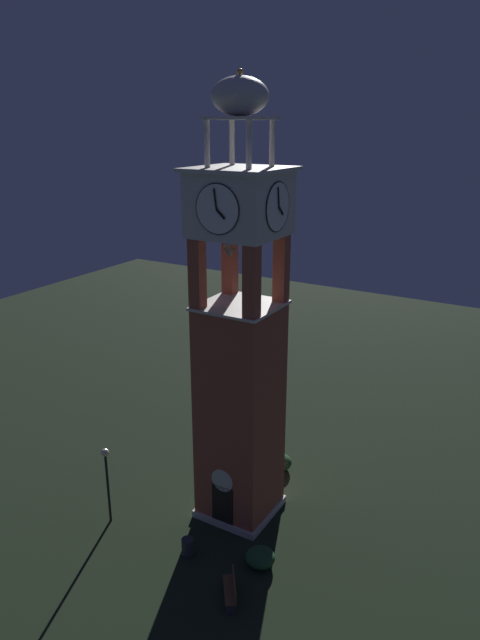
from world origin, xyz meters
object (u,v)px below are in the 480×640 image
Objects in this scene: park_bench at (231,589)px; lamp_post at (107,472)px; clock_tower at (240,355)px; trash_bin at (188,547)px.

park_bench is 7.76m from lamp_post.
clock_tower is 8.18m from lamp_post.
lamp_post reaches higher than park_bench.
park_bench reaches higher than trash_bin.
lamp_post is (-7.35, 1.16, 2.19)m from park_bench.
lamp_post is 4.83× the size of trash_bin.
clock_tower is at bearing 84.36° from trash_bin.
park_bench is 1.95× the size of trash_bin.
clock_tower is 12.64× the size of park_bench.
clock_tower is at bearing 116.95° from park_bench.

